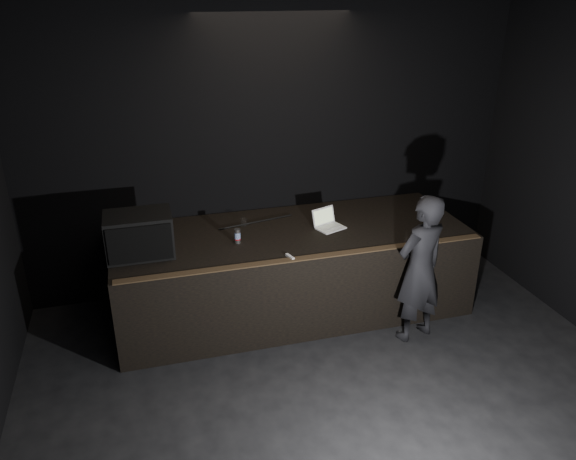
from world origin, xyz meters
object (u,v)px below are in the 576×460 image
Objects in this scene: laptop at (328,223)px; beer_can at (237,236)px; stage_monitor at (139,235)px; stage_riser at (291,270)px; person at (420,269)px.

laptop is 2.40× the size of beer_can.
laptop is at bearing 3.95° from stage_monitor.
beer_can is at bearing -167.14° from stage_riser.
stage_riser is at bearing 157.59° from laptop.
stage_monitor is at bearing 163.03° from laptop.
laptop is 1.09m from beer_can.
stage_riser is 1.83m from stage_monitor.
stage_monitor is 0.41× the size of person.
person is (0.70, -0.94, -0.23)m from laptop.
stage_monitor reaches higher than stage_riser.
person is at bearing -24.19° from beer_can.
person reaches higher than stage_riser.
laptop is (2.10, 0.15, -0.17)m from stage_monitor.
stage_riser is 2.42× the size of person.
stage_monitor is (-1.67, -0.16, 0.72)m from stage_riser.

